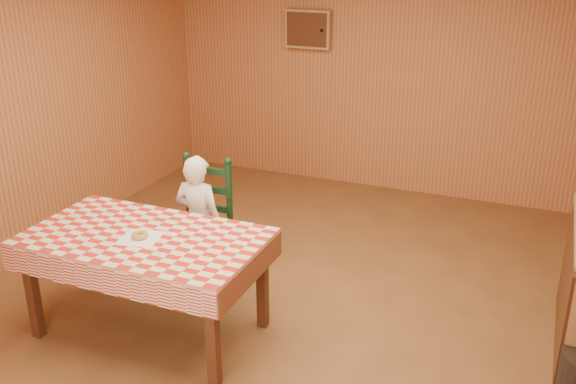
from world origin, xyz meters
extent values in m
plane|color=brown|center=(0.00, 0.00, 0.00)|extent=(6.00, 6.00, 0.00)
cube|color=#B56E41|center=(0.00, 3.00, 1.30)|extent=(5.00, 0.10, 2.60)
cube|color=tan|center=(-0.90, 2.94, 1.75)|extent=(0.52, 0.08, 0.42)
cube|color=#4D2714|center=(-0.90, 2.90, 1.75)|extent=(0.46, 0.02, 0.36)
sphere|color=black|center=(-0.72, 2.88, 1.75)|extent=(0.04, 0.04, 0.04)
cube|color=#4D2714|center=(-0.78, -0.51, 0.72)|extent=(1.60, 0.90, 0.06)
cube|color=#4D2714|center=(-1.50, -0.88, 0.34)|extent=(0.07, 0.07, 0.69)
cube|color=#4D2714|center=(-0.06, -0.88, 0.34)|extent=(0.07, 0.07, 0.69)
cube|color=#4D2714|center=(-1.50, -0.14, 0.34)|extent=(0.07, 0.07, 0.69)
cube|color=#4D2714|center=(-0.06, -0.14, 0.34)|extent=(0.07, 0.07, 0.69)
cube|color=red|center=(-0.78, -0.51, 0.76)|extent=(1.64, 0.94, 0.02)
cube|color=red|center=(-0.78, -0.98, 0.66)|extent=(1.64, 0.02, 0.18)
cube|color=red|center=(-0.78, -0.04, 0.66)|extent=(1.64, 0.02, 0.18)
cube|color=#2A5426|center=(-1.60, -0.51, 0.66)|extent=(0.02, 0.94, 0.18)
cube|color=#2A5426|center=(0.04, -0.51, 0.66)|extent=(0.02, 0.94, 0.18)
cube|color=black|center=(-0.78, 0.22, 0.43)|extent=(0.44, 0.40, 0.04)
cylinder|color=black|center=(-0.97, 0.05, 0.21)|extent=(0.04, 0.04, 0.41)
cylinder|color=black|center=(-0.59, 0.05, 0.21)|extent=(0.04, 0.04, 0.41)
cylinder|color=black|center=(-0.97, 0.39, 0.21)|extent=(0.04, 0.04, 0.41)
cylinder|color=black|center=(-0.59, 0.39, 0.21)|extent=(0.04, 0.04, 0.41)
cylinder|color=black|center=(-0.97, 0.39, 0.75)|extent=(0.05, 0.05, 0.60)
sphere|color=black|center=(-0.97, 0.39, 1.05)|extent=(0.06, 0.06, 0.06)
cylinder|color=black|center=(-0.59, 0.39, 0.75)|extent=(0.05, 0.05, 0.60)
sphere|color=black|center=(-0.59, 0.39, 1.05)|extent=(0.06, 0.06, 0.06)
cube|color=black|center=(-0.78, 0.39, 0.63)|extent=(0.38, 0.03, 0.05)
cube|color=black|center=(-0.78, 0.39, 0.79)|extent=(0.38, 0.03, 0.05)
cube|color=black|center=(-0.78, 0.39, 0.95)|extent=(0.38, 0.03, 0.05)
imported|color=white|center=(-0.78, 0.22, 0.56)|extent=(0.41, 0.27, 1.12)
cube|color=white|center=(-0.78, -0.56, 0.77)|extent=(0.31, 0.31, 0.00)
torus|color=#B98B42|center=(-0.78, -0.56, 0.79)|extent=(0.12, 0.12, 0.04)
cube|color=#4D2714|center=(1.95, 0.42, 0.45)|extent=(0.02, 1.20, 0.80)
camera|label=1|loc=(1.67, -3.82, 2.67)|focal=40.00mm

